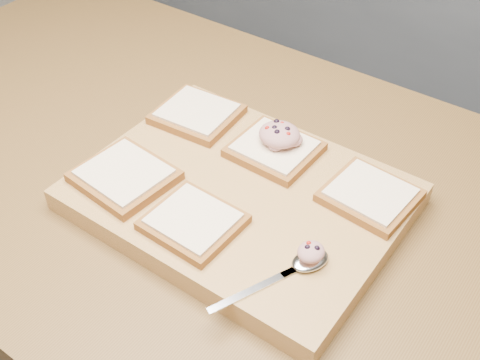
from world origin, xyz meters
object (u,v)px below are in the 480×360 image
(tuna_salad_dollop, at_px, (279,134))
(cutting_board, at_px, (240,197))
(spoon, at_px, (302,264))
(bread_far_center, at_px, (275,149))

(tuna_salad_dollop, bearing_deg, cutting_board, -89.54)
(spoon, bearing_deg, bread_far_center, 131.98)
(cutting_board, bearing_deg, spoon, -26.47)
(spoon, bearing_deg, tuna_salad_dollop, 130.21)
(cutting_board, relative_size, spoon, 2.68)
(cutting_board, height_order, bread_far_center, bread_far_center)
(bread_far_center, xyz_separation_m, spoon, (0.15, -0.17, -0.00))
(spoon, bearing_deg, cutting_board, 153.53)
(tuna_salad_dollop, xyz_separation_m, spoon, (0.15, -0.18, -0.03))
(cutting_board, height_order, spoon, spoon)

